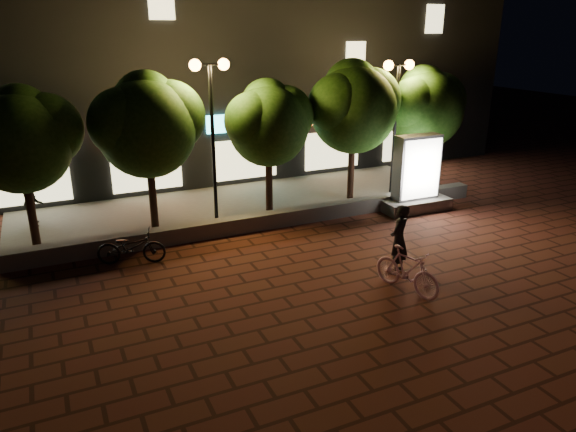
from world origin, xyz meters
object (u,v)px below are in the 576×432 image
tree_left (148,122)px  pedestrian (33,201)px  tree_far_left (21,136)px  scooter_parked (131,247)px  street_lamp_right (397,93)px  rider (399,240)px  street_lamp_left (211,100)px  scooter_pink (407,270)px  tree_right (354,104)px  ad_kiosk (416,180)px  tree_far_right (426,105)px  tree_mid (269,120)px

tree_left → pedestrian: 4.71m
tree_far_left → scooter_parked: size_ratio=2.52×
street_lamp_right → rider: bearing=-123.9°
pedestrian → tree_far_left: bearing=-176.2°
street_lamp_left → scooter_pink: (2.70, -6.74, -3.46)m
rider → scooter_parked: bearing=-62.1°
tree_right → ad_kiosk: 3.48m
tree_far_right → tree_right: bearing=180.0°
tree_far_left → street_lamp_left: size_ratio=0.89×
street_lamp_right → tree_far_right: bearing=9.6°
tree_far_left → street_lamp_right: bearing=-1.2°
tree_left → tree_far_right: 10.50m
tree_right → street_lamp_right: size_ratio=1.02×
tree_far_left → ad_kiosk: (12.24, -1.96, -2.21)m
tree_far_left → pedestrian: bearing=90.4°
tree_far_left → ad_kiosk: 12.59m
tree_mid → scooter_parked: tree_mid is taller
tree_left → pedestrian: tree_left is taller
tree_far_right → scooter_pink: size_ratio=2.53×
rider → pedestrian: rider is taller
ad_kiosk → scooter_parked: ad_kiosk is taller
tree_right → tree_far_left: bearing=-180.0°
tree_left → tree_far_right: size_ratio=1.03×
tree_right → tree_far_right: (3.20, -0.00, -0.20)m
tree_mid → tree_far_right: tree_far_right is taller
tree_far_left → scooter_parked: 4.40m
tree_far_left → scooter_pink: (8.14, -7.00, -2.73)m
pedestrian → street_lamp_right: bearing=-95.9°
street_lamp_left → scooter_parked: 5.21m
street_lamp_right → scooter_pink: bearing=-122.6°
street_lamp_right → ad_kiosk: street_lamp_right is taller
scooter_parked → rider: bearing=-101.3°
tree_right → pedestrian: size_ratio=3.22×
tree_mid → street_lamp_left: 2.22m
scooter_parked → ad_kiosk: bearing=-68.8°
street_lamp_left → tree_far_right: bearing=1.8°
tree_left → rider: (5.08, -6.02, -2.50)m
tree_far_right → street_lamp_right: street_lamp_right is taller
tree_far_left → street_lamp_right: (12.45, -0.26, 0.60)m
scooter_pink → pedestrian: bearing=117.2°
tree_far_left → tree_far_right: tree_far_right is taller
street_lamp_left → street_lamp_right: bearing=0.0°
tree_right → street_lamp_left: street_lamp_left is taller
tree_left → tree_far_right: bearing=-0.0°
tree_mid → tree_right: size_ratio=0.89×
street_lamp_right → street_lamp_left: bearing=180.0°
street_lamp_right → ad_kiosk: 3.29m
tree_right → tree_left: bearing=-180.0°
tree_left → rider: bearing=-49.9°
ad_kiosk → scooter_parked: size_ratio=1.46×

